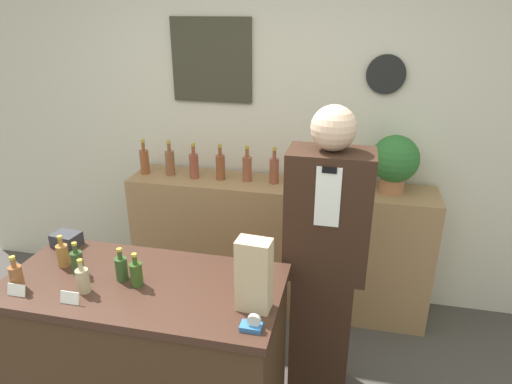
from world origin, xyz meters
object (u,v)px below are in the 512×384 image
at_px(tape_dispenser, 252,325).
at_px(shopkeeper, 325,263).
at_px(paper_bag, 254,275).
at_px(potted_plant, 395,161).

bearing_deg(tape_dispenser, shopkeeper, 71.12).
height_order(paper_bag, tape_dispenser, paper_bag).
height_order(potted_plant, tape_dispenser, potted_plant).
height_order(potted_plant, paper_bag, potted_plant).
bearing_deg(potted_plant, paper_bag, -114.84).
height_order(shopkeeper, paper_bag, shopkeeper).
xyz_separation_m(potted_plant, tape_dispenser, (-0.62, -1.53, -0.26)).
bearing_deg(potted_plant, tape_dispenser, -112.01).
height_order(shopkeeper, tape_dispenser, shopkeeper).
xyz_separation_m(shopkeeper, paper_bag, (-0.27, -0.57, 0.24)).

